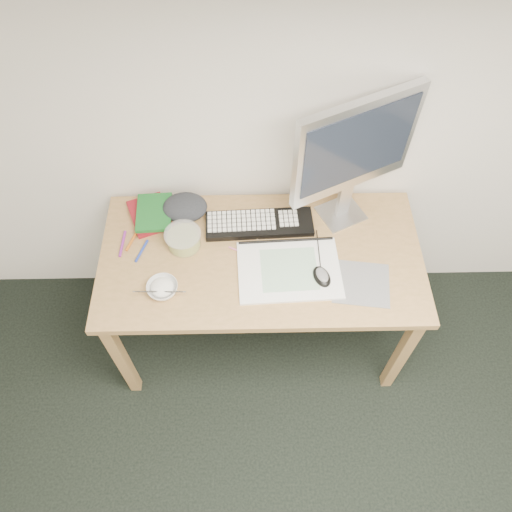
{
  "coord_description": "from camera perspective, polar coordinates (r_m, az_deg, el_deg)",
  "views": [
    {
      "loc": [
        -0.3,
        0.21,
        2.53
      ],
      "look_at": [
        -0.28,
        1.37,
        0.83
      ],
      "focal_mm": 35.0,
      "sensor_mm": 36.0,
      "label": 1
    }
  ],
  "objects": [
    {
      "name": "monitor",
      "position": [
        2.04,
        11.24,
        11.82
      ],
      "size": [
        0.51,
        0.27,
        0.64
      ],
      "rotation": [
        0.0,
        0.0,
        0.44
      ],
      "color": "silver",
      "rests_on": "desk"
    },
    {
      "name": "pencil_tan",
      "position": [
        2.19,
        0.58,
        1.5
      ],
      "size": [
        0.11,
        0.13,
        0.01
      ],
      "primitive_type": "cylinder",
      "rotation": [
        0.0,
        1.57,
        -0.9
      ],
      "color": "#A68657",
      "rests_on": "desk"
    },
    {
      "name": "mouse",
      "position": [
        2.09,
        7.56,
        -2.18
      ],
      "size": [
        0.1,
        0.12,
        0.04
      ],
      "primitive_type": "ellipsoid",
      "rotation": [
        0.0,
        0.0,
        0.33
      ],
      "color": "black",
      "rests_on": "sketchpad"
    },
    {
      "name": "pencil_black",
      "position": [
        2.19,
        2.72,
        1.26
      ],
      "size": [
        0.16,
        0.07,
        0.01
      ],
      "primitive_type": "cylinder",
      "rotation": [
        0.0,
        1.57,
        0.37
      ],
      "color": "black",
      "rests_on": "desk"
    },
    {
      "name": "marker_blue",
      "position": [
        2.22,
        -12.94,
        0.57
      ],
      "size": [
        0.05,
        0.12,
        0.01
      ],
      "primitive_type": "cylinder",
      "rotation": [
        0.0,
        1.57,
        1.24
      ],
      "color": "#1F37AB",
      "rests_on": "desk"
    },
    {
      "name": "book_red",
      "position": [
        2.33,
        -12.04,
        4.63
      ],
      "size": [
        0.23,
        0.26,
        0.02
      ],
      "primitive_type": "cube",
      "rotation": [
        0.0,
        0.0,
        0.38
      ],
      "color": "maroon",
      "rests_on": "desk"
    },
    {
      "name": "chopsticks",
      "position": [
        2.05,
        -10.98,
        -4.03
      ],
      "size": [
        0.2,
        0.02,
        0.02
      ],
      "primitive_type": "cylinder",
      "rotation": [
        0.0,
        1.57,
        -0.02
      ],
      "color": "#B9B9BB",
      "rests_on": "rice_bowl"
    },
    {
      "name": "cloth_lump",
      "position": [
        2.3,
        -8.12,
        5.52
      ],
      "size": [
        0.19,
        0.17,
        0.07
      ],
      "primitive_type": "ellipsoid",
      "rotation": [
        0.0,
        0.0,
        0.2
      ],
      "color": "#24262C",
      "rests_on": "desk"
    },
    {
      "name": "pencil_pink",
      "position": [
        2.16,
        -0.88,
        0.15
      ],
      "size": [
        0.17,
        0.09,
        0.01
      ],
      "primitive_type": "cylinder",
      "rotation": [
        0.0,
        1.57,
        -0.46
      ],
      "color": "pink",
      "rests_on": "desk"
    },
    {
      "name": "sketchpad",
      "position": [
        2.11,
        3.8,
        -1.62
      ],
      "size": [
        0.44,
        0.33,
        0.01
      ],
      "primitive_type": "cube",
      "rotation": [
        0.0,
        0.0,
        0.05
      ],
      "color": "white",
      "rests_on": "desk"
    },
    {
      "name": "rice_bowl",
      "position": [
        2.08,
        -10.63,
        -3.66
      ],
      "size": [
        0.16,
        0.16,
        0.04
      ],
      "primitive_type": "imported",
      "rotation": [
        0.0,
        0.0,
        0.33
      ],
      "color": "white",
      "rests_on": "desk"
    },
    {
      "name": "marker_purple",
      "position": [
        2.26,
        -15.01,
        1.37
      ],
      "size": [
        0.02,
        0.14,
        0.01
      ],
      "primitive_type": "cylinder",
      "rotation": [
        0.0,
        1.57,
        1.53
      ],
      "color": "#882893",
      "rests_on": "desk"
    },
    {
      "name": "book_green",
      "position": [
        2.31,
        -11.56,
        4.9
      ],
      "size": [
        0.17,
        0.22,
        0.02
      ],
      "primitive_type": "cube",
      "rotation": [
        0.0,
        0.0,
        0.05
      ],
      "color": "#186023",
      "rests_on": "book_red"
    },
    {
      "name": "fruit_tub",
      "position": [
        2.18,
        -8.29,
        1.92
      ],
      "size": [
        0.19,
        0.19,
        0.08
      ],
      "primitive_type": "cylinder",
      "rotation": [
        0.0,
        0.0,
        0.25
      ],
      "color": "gold",
      "rests_on": "desk"
    },
    {
      "name": "mousepad",
      "position": [
        2.13,
        11.89,
        -3.07
      ],
      "size": [
        0.26,
        0.24,
        0.0
      ],
      "primitive_type": "cube",
      "rotation": [
        0.0,
        0.0,
        -0.14
      ],
      "color": "gray",
      "rests_on": "desk"
    },
    {
      "name": "keyboard",
      "position": [
        2.24,
        0.39,
        3.69
      ],
      "size": [
        0.49,
        0.17,
        0.03
      ],
      "primitive_type": "cube",
      "rotation": [
        0.0,
        0.0,
        0.04
      ],
      "color": "black",
      "rests_on": "desk"
    },
    {
      "name": "desk",
      "position": [
        2.23,
        0.57,
        -1.15
      ],
      "size": [
        1.4,
        0.7,
        0.75
      ],
      "color": "tan",
      "rests_on": "ground"
    },
    {
      "name": "marker_orange",
      "position": [
        2.27,
        -13.92,
        1.87
      ],
      "size": [
        0.05,
        0.12,
        0.01
      ],
      "primitive_type": "cylinder",
      "rotation": [
        0.0,
        1.57,
        1.24
      ],
      "color": "#C96317",
      "rests_on": "desk"
    }
  ]
}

